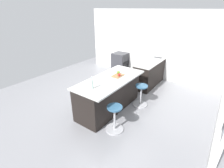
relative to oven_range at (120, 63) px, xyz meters
name	(u,v)px	position (x,y,z in m)	size (l,w,h in m)	color
ground_plane	(111,101)	(2.34, 1.19, -0.44)	(7.52, 7.52, 0.00)	gray
interior_partition_left	(150,45)	(-0.35, 1.19, 0.89)	(0.15, 5.78, 2.66)	silver
sink_cabinet	(154,70)	(0.00, 1.63, 0.02)	(2.56, 0.60, 1.19)	black
oven_range	(120,63)	(0.00, 0.00, 0.00)	(0.60, 0.61, 0.88)	#38383D
kitchen_island	(109,94)	(2.69, 1.38, 0.04)	(2.16, 0.97, 0.95)	black
stool_by_window	(141,96)	(2.00, 2.04, -0.13)	(0.44, 0.44, 0.66)	#B7B7BC
stool_middle	(115,119)	(3.37, 2.04, -0.13)	(0.44, 0.44, 0.66)	#B7B7BC
cutting_board	(118,76)	(2.40, 1.48, 0.52)	(0.36, 0.24, 0.02)	olive
apple_green	(118,72)	(2.28, 1.41, 0.58)	(0.09, 0.09, 0.09)	#609E2D
apple_red	(119,75)	(2.43, 1.54, 0.57)	(0.08, 0.08, 0.08)	red
water_bottle	(92,84)	(3.41, 1.42, 0.64)	(0.06, 0.06, 0.31)	silver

